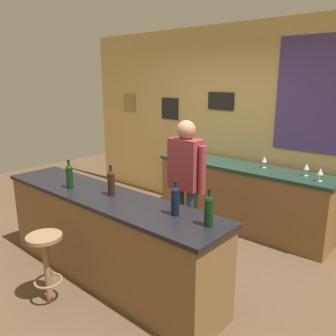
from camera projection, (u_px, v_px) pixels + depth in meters
ground_plane at (135, 262)px, 3.98m from camera, size 10.00×10.00×0.00m
back_wall at (235, 123)px, 5.08m from camera, size 6.00×0.09×2.80m
bar_counter at (106, 237)px, 3.58m from camera, size 2.80×0.60×0.92m
side_counter at (240, 197)px, 4.81m from camera, size 2.51×0.56×0.90m
bartender at (186, 182)px, 3.84m from camera, size 0.52×0.21×1.62m
bar_stool at (46, 257)px, 3.17m from camera, size 0.32×0.32×0.68m
wine_bottle_a at (69, 176)px, 3.64m from camera, size 0.07×0.07×0.31m
wine_bottle_b at (111, 182)px, 3.42m from camera, size 0.07×0.07×0.31m
wine_bottle_c at (175, 200)px, 2.92m from camera, size 0.07×0.07×0.31m
wine_bottle_d at (209, 210)px, 2.70m from camera, size 0.07×0.07×0.31m
wine_glass_a at (184, 149)px, 5.26m from camera, size 0.07×0.07×0.16m
wine_glass_b at (203, 149)px, 5.20m from camera, size 0.07×0.07×0.16m
wine_glass_c at (264, 160)px, 4.55m from camera, size 0.07×0.07×0.16m
wine_glass_d at (307, 167)px, 4.18m from camera, size 0.07×0.07×0.16m
wine_glass_e at (320, 172)px, 3.96m from camera, size 0.07×0.07×0.16m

